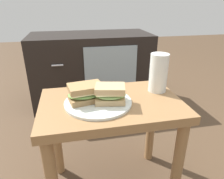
# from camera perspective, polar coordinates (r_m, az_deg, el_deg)

# --- Properties ---
(side_table) EXTENTS (0.56, 0.36, 0.46)m
(side_table) POSITION_cam_1_polar(r_m,az_deg,el_deg) (0.86, -0.20, -8.62)
(side_table) COLOR olive
(side_table) RESTS_ON ground
(tv_cabinet) EXTENTS (0.96, 0.46, 0.58)m
(tv_cabinet) POSITION_cam_1_polar(r_m,az_deg,el_deg) (1.75, -5.60, 5.76)
(tv_cabinet) COLOR black
(tv_cabinet) RESTS_ON ground
(plate) EXTENTS (0.26, 0.26, 0.01)m
(plate) POSITION_cam_1_polar(r_m,az_deg,el_deg) (0.80, -3.89, -3.56)
(plate) COLOR silver
(plate) RESTS_ON side_table
(sandwich_front) EXTENTS (0.15, 0.12, 0.07)m
(sandwich_front) POSITION_cam_1_polar(r_m,az_deg,el_deg) (0.79, -7.32, -0.92)
(sandwich_front) COLOR #9E7A4C
(sandwich_front) RESTS_ON plate
(sandwich_back) EXTENTS (0.13, 0.11, 0.07)m
(sandwich_back) POSITION_cam_1_polar(r_m,az_deg,el_deg) (0.77, -0.53, -1.20)
(sandwich_back) COLOR tan
(sandwich_back) RESTS_ON plate
(beer_glass) EXTENTS (0.08, 0.08, 0.17)m
(beer_glass) POSITION_cam_1_polar(r_m,az_deg,el_deg) (0.90, 12.78, 4.30)
(beer_glass) COLOR silver
(beer_glass) RESTS_ON side_table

